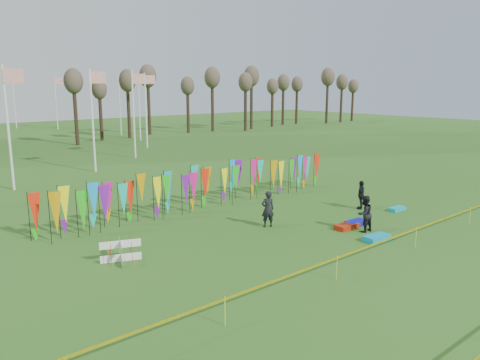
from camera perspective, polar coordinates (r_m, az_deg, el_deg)
ground at (r=19.72m, az=11.34°, el=-8.71°), size 160.00×160.00×0.00m
banner_row at (r=26.06m, az=-4.23°, el=-0.36°), size 18.64×0.64×2.27m
caution_tape_near at (r=18.30m, az=15.39°, el=-7.94°), size 26.00×0.02×0.90m
tree_line at (r=72.41m, az=0.09°, el=11.08°), size 53.92×1.92×7.84m
box_kite at (r=18.85m, az=-14.34°, el=-8.39°), size 0.80×0.80×0.89m
person_left at (r=22.56m, az=3.40°, el=-3.55°), size 0.77×0.68×1.77m
person_mid at (r=22.55m, az=14.94°, el=-4.00°), size 0.88×0.58×1.73m
person_right at (r=26.62m, az=14.54°, el=-1.77°), size 1.07×0.89×1.59m
kite_bag_turquoise at (r=21.63m, az=16.31°, el=-6.79°), size 1.29×0.73×0.25m
kite_bag_blue at (r=23.67m, az=13.96°, el=-5.08°), size 1.15×0.63×0.24m
kite_bag_red at (r=23.01m, az=12.91°, el=-5.52°), size 1.29×0.61×0.23m
kite_bag_teal at (r=26.97m, az=18.59°, el=-3.36°), size 1.05×0.54×0.20m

